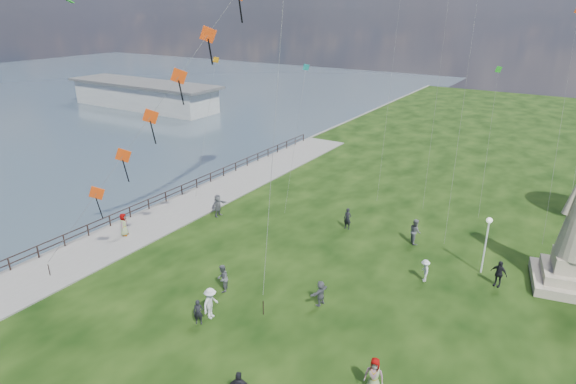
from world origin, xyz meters
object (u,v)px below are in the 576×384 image
Objects in this scene: person_5 at (218,205)px; person_2 at (211,303)px; person_4 at (374,375)px; person_10 at (124,226)px; person_6 at (348,219)px; person_9 at (499,274)px; person_0 at (198,312)px; person_7 at (415,231)px; person_11 at (321,293)px; lamppost at (487,233)px; person_8 at (425,271)px; person_1 at (223,278)px; pier_pavilion at (144,95)px.

person_2 is at bearing -141.40° from person_5.
person_10 is (-22.09, 4.64, -0.02)m from person_4.
person_9 reaches higher than person_6.
person_0 is 0.79× the size of person_2.
person_9 is at bearing 64.25° from person_4.
person_7 reaches higher than person_11.
lamppost is 4.65m from person_8.
person_10 is 1.14× the size of person_11.
person_7 reaches higher than person_2.
person_2 is at bearing -2.72° from person_1.
person_10 is at bearing -127.54° from person_1.
person_8 is 0.84× the size of person_10.
person_9 is 0.99× the size of person_10.
person_1 is at bearing -140.30° from lamppost.
person_5 is 1.26× the size of person_8.
person_0 is (-11.98, -13.95, -2.11)m from lamppost.
person_11 is (16.80, 0.07, -0.11)m from person_10.
person_10 reaches higher than person_6.
person_0 is at bearing -143.98° from person_5.
person_8 is at bearing -92.51° from person_5.
person_0 is 0.94× the size of person_11.
person_9 is (63.13, -28.78, -0.96)m from pier_pavilion.
person_0 is at bearing -11.73° from person_1.
person_0 is at bearing 160.07° from person_2.
person_4 is 10.54m from person_8.
person_6 is (-10.32, 1.33, -1.99)m from lamppost.
person_11 is (4.78, 5.16, 0.04)m from person_0.
person_10 is at bearing -144.24° from person_6.
pier_pavilion is 57.94m from person_6.
person_0 is 0.78× the size of person_5.
person_6 is at bearing 172.66° from lamppost.
person_4 is 15.58m from person_7.
pier_pavilion is 20.53× the size of person_0.
person_8 is (59.09, -30.62, -1.10)m from pier_pavilion.
person_9 is 11.33m from person_11.
lamppost is at bearing 101.69° from person_1.
person_1 is 12.33m from person_6.
lamppost is at bearing -8.30° from person_6.
person_5 is 21.67m from person_9.
lamppost reaches higher than person_2.
pier_pavilion is 52.65m from person_10.
person_9 is at bearing -52.69° from person_2.
person_4 is 7.09m from person_11.
person_0 is at bearing -32.31° from person_11.
person_6 is at bearing 107.84° from person_4.
person_2 is 1.25× the size of person_8.
person_11 is at bearing -123.31° from person_9.
lamppost is at bearing 18.22° from person_0.
person_8 is (-0.95, 10.50, -0.16)m from person_4.
lamppost is 5.69m from person_7.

